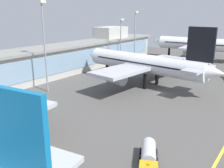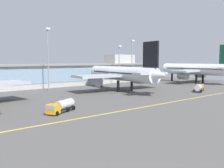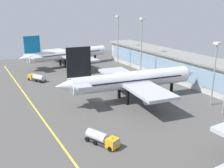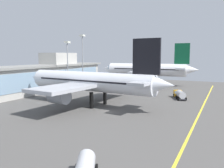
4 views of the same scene
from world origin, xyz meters
TOP-DOWN VIEW (x-y plane):
  - ground_plane at (0.00, 0.00)m, footprint 180.00×180.00m
  - taxiway_centreline_stripe at (0.00, -22.00)m, footprint 144.00×0.50m
  - terminal_building at (2.02, 42.36)m, footprint 121.45×14.00m
  - airliner_near_right at (5.40, 8.95)m, footprint 41.10×51.60m
  - airliner_far_right at (61.06, 8.81)m, footprint 34.56×49.56m
  - fuel_tanker_truck at (28.33, -13.41)m, footprint 9.28×5.82m
  - apron_light_mast_centre at (28.82, 26.54)m, footprint 1.80×1.80m
  - apron_light_mast_east at (21.90, 29.10)m, footprint 1.80×1.80m

SIDE VIEW (x-z plane):
  - ground_plane at x=0.00m, z-range 0.00..0.00m
  - taxiway_centreline_stripe at x=0.00m, z-range 0.00..0.01m
  - fuel_tanker_truck at x=28.33m, z-range 0.06..2.96m
  - terminal_building at x=2.02m, z-range -2.10..14.02m
  - airliner_near_right at x=5.40m, z-range -2.58..16.68m
  - airliner_far_right at x=61.06m, z-range -2.75..17.94m
  - apron_light_mast_east at x=21.90m, z-range 3.46..23.92m
  - apron_light_mast_centre at x=28.82m, z-range 3.63..27.04m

